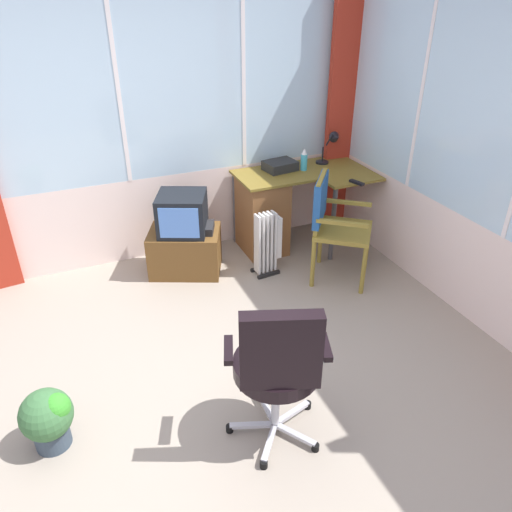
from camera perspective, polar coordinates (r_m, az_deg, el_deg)
The scene contains 13 objects.
ground at distance 3.38m, azimuth -5.39°, elevation -17.78°, with size 5.52×5.36×0.06m, color gray.
north_window_panel at distance 4.59m, azimuth -15.20°, elevation 14.74°, with size 4.52×0.07×2.68m.
curtain_corner at distance 5.23m, azimuth 10.04°, elevation 16.52°, with size 0.33×0.07×2.58m, color #AB2E1D.
desk at distance 4.92m, azimuth 1.31°, elevation 5.32°, with size 1.29×0.80×0.78m.
desk_lamp at distance 5.09m, azimuth 8.84°, elevation 12.74°, with size 0.22×0.19×0.33m.
tv_remote at distance 4.67m, azimuth 11.55°, elevation 8.32°, with size 0.04×0.15×0.02m, color black.
spray_bottle at distance 4.91m, azimuth 5.57°, elevation 10.99°, with size 0.06×0.06×0.22m.
paper_tray at distance 4.91m, azimuth 2.79°, elevation 10.37°, with size 0.30×0.23×0.09m, color #242525.
wooden_armchair at distance 4.39m, azimuth 8.53°, elevation 4.69°, with size 0.67×0.67×0.97m.
office_chair at distance 2.76m, azimuth 2.56°, elevation -12.30°, with size 0.63×0.59×1.02m.
tv_on_stand at distance 4.59m, azimuth -8.24°, elevation 2.04°, with size 0.76×0.66×0.77m.
space_heater at distance 4.53m, azimuth 1.41°, elevation 1.53°, with size 0.27×0.19×0.61m.
potted_plant at distance 3.24m, azimuth -22.85°, elevation -16.74°, with size 0.31×0.31×0.40m.
Camera 1 is at (-0.61, -2.20, 2.46)m, focal length 34.66 mm.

